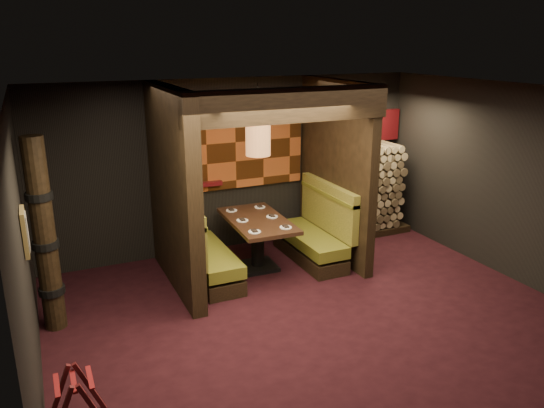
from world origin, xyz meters
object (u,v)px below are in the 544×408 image
at_px(booth_bench_left, 203,254).
at_px(firewood_stack, 363,190).
at_px(luggage_rack, 76,399).
at_px(totem_column, 45,237).
at_px(dining_table, 257,233).
at_px(pendant_lamp, 258,140).
at_px(booth_bench_right, 315,235).

bearing_deg(booth_bench_left, firewood_stack, 12.17).
relative_size(luggage_rack, totem_column, 0.25).
distance_m(dining_table, firewood_stack, 2.46).
xyz_separation_m(pendant_lamp, firewood_stack, (2.35, 0.71, -1.22)).
distance_m(booth_bench_left, firewood_stack, 3.35).
distance_m(luggage_rack, totem_column, 2.20).
bearing_deg(firewood_stack, booth_bench_right, -152.65).
bearing_deg(dining_table, firewood_stack, 15.76).
bearing_deg(firewood_stack, dining_table, -164.24).
distance_m(booth_bench_right, luggage_rack, 4.67).
xyz_separation_m(booth_bench_left, booth_bench_right, (1.89, 0.00, 0.00)).
height_order(booth_bench_right, firewood_stack, firewood_stack).
bearing_deg(pendant_lamp, booth_bench_right, 0.83).
bearing_deg(totem_column, firewood_stack, 13.19).
distance_m(booth_bench_right, totem_column, 4.10).
bearing_deg(totem_column, luggage_rack, -87.72).
xyz_separation_m(totem_column, firewood_stack, (5.33, 1.25, -0.37)).
bearing_deg(firewood_stack, totem_column, -166.81).
bearing_deg(dining_table, pendant_lamp, -90.00).
distance_m(dining_table, totem_column, 3.10).
bearing_deg(dining_table, booth_bench_left, -177.72).
xyz_separation_m(booth_bench_left, pendant_lamp, (0.89, -0.01, 1.63)).
xyz_separation_m(booth_bench_right, totem_column, (-3.98, -0.55, 0.79)).
height_order(booth_bench_left, booth_bench_right, same).
xyz_separation_m(booth_bench_right, dining_table, (-1.00, 0.04, 0.18)).
relative_size(booth_bench_right, pendant_lamp, 1.54).
bearing_deg(dining_table, luggage_rack, -138.20).
bearing_deg(luggage_rack, booth_bench_left, 51.86).
height_order(booth_bench_left, pendant_lamp, pendant_lamp).
xyz_separation_m(booth_bench_left, dining_table, (0.89, 0.04, 0.18)).
bearing_deg(pendant_lamp, totem_column, -169.82).
distance_m(pendant_lamp, firewood_stack, 2.74).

